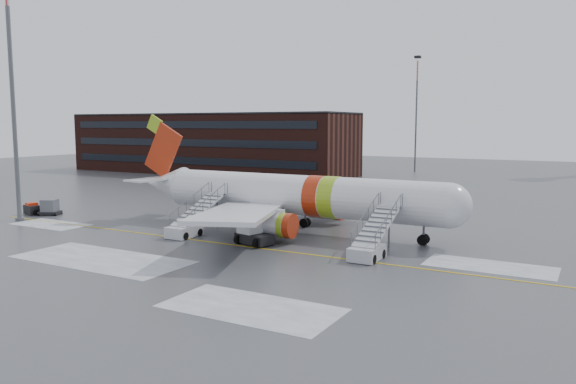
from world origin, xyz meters
The scene contains 10 objects.
ground centered at (0.00, 0.00, 0.00)m, with size 260.00×260.00×0.00m, color #494C4F.
airliner centered at (0.85, 6.91, 3.42)m, with size 35.03×32.97×11.18m.
airstair_fwd centered at (11.54, 0.37, 1.06)m, with size 2.05×7.70×3.48m.
airstair_aft centered at (-5.96, 0.37, 1.06)m, with size 2.05×7.70×3.48m.
pushback_tug centered at (1.05, 0.11, 0.81)m, with size 3.53×2.97×1.83m.
uld_container centered at (-27.21, 2.01, 0.82)m, with size 2.60×2.31×1.75m.
baggage_tractor centered at (-29.32, 1.27, 0.57)m, with size 2.68×1.63×1.33m.
light_mast_near centered at (-26.89, -2.00, 14.28)m, with size 1.20×1.20×27.76m.
terminal_building centered at (-45.00, 54.98, 6.20)m, with size 62.00×16.11×12.30m.
light_mast_far_n centered at (-8.00, 78.00, 13.84)m, with size 1.20×1.20×24.25m.
Camera 1 is at (26.46, -39.30, 10.15)m, focal length 35.00 mm.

